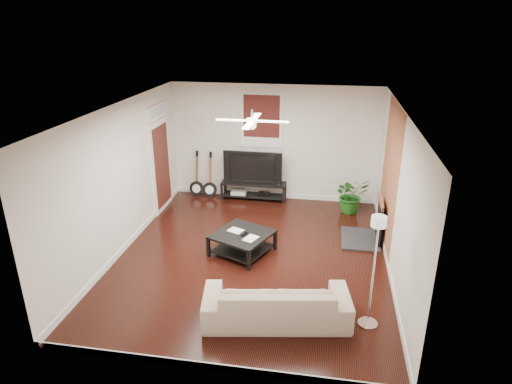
% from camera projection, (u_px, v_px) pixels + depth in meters
% --- Properties ---
extents(room, '(5.01, 6.01, 2.81)m').
position_uv_depth(room, '(252.00, 187.00, 7.95)').
color(room, black).
rests_on(room, ground).
extents(brick_accent, '(0.02, 2.20, 2.80)m').
position_uv_depth(brick_accent, '(390.00, 176.00, 8.48)').
color(brick_accent, '#A35934').
rests_on(brick_accent, floor).
extents(fireplace, '(0.80, 1.10, 0.92)m').
position_uv_depth(fireplace, '(370.00, 220.00, 8.87)').
color(fireplace, black).
rests_on(fireplace, floor).
extents(window_back, '(1.00, 0.06, 1.30)m').
position_uv_depth(window_back, '(262.00, 120.00, 10.51)').
color(window_back, '#3C1010').
rests_on(window_back, wall_back).
extents(door_left, '(0.08, 1.00, 2.50)m').
position_uv_depth(door_left, '(161.00, 157.00, 10.12)').
color(door_left, white).
rests_on(door_left, wall_left).
extents(tv_stand, '(1.59, 0.42, 0.44)m').
position_uv_depth(tv_stand, '(254.00, 191.00, 11.00)').
color(tv_stand, black).
rests_on(tv_stand, floor).
extents(tv, '(1.42, 0.19, 0.82)m').
position_uv_depth(tv, '(254.00, 166.00, 10.79)').
color(tv, black).
rests_on(tv, tv_stand).
extents(coffee_table, '(1.29, 1.29, 0.41)m').
position_uv_depth(coffee_table, '(242.00, 243.00, 8.50)').
color(coffee_table, black).
rests_on(coffee_table, floor).
extents(sofa, '(2.27, 1.18, 0.63)m').
position_uv_depth(sofa, '(276.00, 301.00, 6.58)').
color(sofa, tan).
rests_on(sofa, floor).
extents(floor_lamp, '(0.33, 0.33, 1.77)m').
position_uv_depth(floor_lamp, '(373.00, 273.00, 6.25)').
color(floor_lamp, silver).
rests_on(floor_lamp, floor).
extents(potted_plant, '(0.95, 0.89, 0.85)m').
position_uv_depth(potted_plant, '(351.00, 195.00, 10.21)').
color(potted_plant, '#1B5C1A').
rests_on(potted_plant, floor).
extents(guitar_left, '(0.36, 0.26, 1.16)m').
position_uv_depth(guitar_left, '(196.00, 174.00, 11.06)').
color(guitar_left, black).
rests_on(guitar_left, floor).
extents(guitar_right, '(0.38, 0.28, 1.16)m').
position_uv_depth(guitar_right, '(209.00, 176.00, 10.98)').
color(guitar_right, black).
rests_on(guitar_right, floor).
extents(ceiling_fan, '(1.24, 1.24, 0.32)m').
position_uv_depth(ceiling_fan, '(252.00, 121.00, 7.50)').
color(ceiling_fan, white).
rests_on(ceiling_fan, ceiling).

